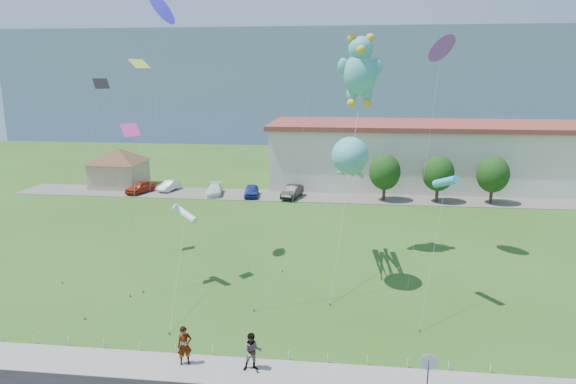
{
  "coord_description": "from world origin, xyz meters",
  "views": [
    {
      "loc": [
        5.77,
        -24.95,
        14.36
      ],
      "look_at": [
        1.86,
        8.0,
        6.74
      ],
      "focal_mm": 32.0,
      "sensor_mm": 36.0,
      "label": 1
    }
  ],
  "objects": [
    {
      "name": "teddy_bear_kite",
      "position": [
        6.51,
        16.13,
        14.79
      ],
      "size": [
        3.5,
        11.93,
        17.42
      ],
      "color": "teal",
      "rests_on": "ground"
    },
    {
      "name": "pedestrian_right",
      "position": [
        1.34,
        -2.54,
        1.07
      ],
      "size": [
        1.08,
        0.92,
        1.94
      ],
      "primitive_type": "imported",
      "rotation": [
        0.0,
        0.0,
        0.21
      ],
      "color": "gray",
      "rests_on": "sidewalk"
    },
    {
      "name": "parked_car_red",
      "position": [
        -19.67,
        34.33,
        0.78
      ],
      "size": [
        3.03,
        4.57,
        1.45
      ],
      "primitive_type": "imported",
      "rotation": [
        0.0,
        0.0,
        -0.34
      ],
      "color": "maroon",
      "rests_on": "parking_strip"
    },
    {
      "name": "tree_mid",
      "position": [
        16.0,
        34.0,
        3.39
      ],
      "size": [
        3.6,
        3.6,
        5.47
      ],
      "color": "#3F2B19",
      "rests_on": "ground"
    },
    {
      "name": "parked_car_black",
      "position": [
        -0.74,
        34.0,
        0.8
      ],
      "size": [
        2.45,
        4.73,
        1.49
      ],
      "primitive_type": "imported",
      "rotation": [
        0.0,
        0.0,
        -0.2
      ],
      "color": "black",
      "rests_on": "parking_strip"
    },
    {
      "name": "small_kite_cyan",
      "position": [
        11.76,
        6.87,
        7.85
      ],
      "size": [
        2.01,
        5.59,
        8.35
      ],
      "color": "#30ABDB",
      "rests_on": "ground"
    },
    {
      "name": "small_kite_white",
      "position": [
        -5.27,
        7.91,
        4.96
      ],
      "size": [
        1.55,
        8.59,
        5.44
      ],
      "color": "white",
      "rests_on": "ground"
    },
    {
      "name": "warehouse",
      "position": [
        26.0,
        44.0,
        4.12
      ],
      "size": [
        61.0,
        15.0,
        8.2
      ],
      "color": "beige",
      "rests_on": "ground"
    },
    {
      "name": "small_kite_blue",
      "position": [
        -8.0,
        12.89,
        18.58
      ],
      "size": [
        1.8,
        7.95,
        19.76
      ],
      "color": "#3227E0",
      "rests_on": "ground"
    },
    {
      "name": "parked_car_blue",
      "position": [
        -5.66,
        34.09,
        0.75
      ],
      "size": [
        2.14,
        4.23,
        1.38
      ],
      "primitive_type": "imported",
      "rotation": [
        0.0,
        0.0,
        0.13
      ],
      "color": "navy",
      "rests_on": "parking_strip"
    },
    {
      "name": "ground",
      "position": [
        0.0,
        0.0,
        0.0
      ],
      "size": [
        160.0,
        160.0,
        0.0
      ],
      "primitive_type": "plane",
      "color": "#2E5417",
      "rests_on": "ground"
    },
    {
      "name": "small_kite_pink",
      "position": [
        -8.64,
        6.71,
        9.57
      ],
      "size": [
        1.87,
        6.36,
        11.22
      ],
      "color": "#F1359D",
      "rests_on": "ground"
    },
    {
      "name": "pedestrian_left",
      "position": [
        -2.14,
        -2.4,
        1.1
      ],
      "size": [
        0.87,
        0.77,
        2.01
      ],
      "primitive_type": "imported",
      "rotation": [
        0.0,
        0.0,
        0.5
      ],
      "color": "gray",
      "rests_on": "sidewalk"
    },
    {
      "name": "octopus_kite",
      "position": [
        5.89,
        10.19,
        8.39
      ],
      "size": [
        6.97,
        11.34,
        10.35
      ],
      "color": "teal",
      "rests_on": "ground"
    },
    {
      "name": "parked_car_silver",
      "position": [
        -16.54,
        36.0,
        0.68
      ],
      "size": [
        2.17,
        3.96,
        1.24
      ],
      "primitive_type": "imported",
      "rotation": [
        0.0,
        0.0,
        -0.24
      ],
      "color": "silver",
      "rests_on": "parking_strip"
    },
    {
      "name": "small_kite_yellow",
      "position": [
        -8.02,
        7.85,
        13.12
      ],
      "size": [
        1.29,
        3.84,
        15.46
      ],
      "color": "gold",
      "rests_on": "ground"
    },
    {
      "name": "tree_far",
      "position": [
        22.0,
        34.0,
        3.39
      ],
      "size": [
        3.6,
        3.6,
        5.47
      ],
      "color": "#3F2B19",
      "rests_on": "ground"
    },
    {
      "name": "parking_strip",
      "position": [
        0.0,
        35.0,
        0.03
      ],
      "size": [
        70.0,
        6.0,
        0.06
      ],
      "primitive_type": "cube",
      "color": "#59544C",
      "rests_on": "ground"
    },
    {
      "name": "stop_sign",
      "position": [
        9.5,
        -4.21,
        1.87
      ],
      "size": [
        0.8,
        0.07,
        2.5
      ],
      "color": "slate",
      "rests_on": "ground"
    },
    {
      "name": "small_kite_black",
      "position": [
        -13.51,
        12.8,
        11.93
      ],
      "size": [
        1.29,
        7.74,
        14.11
      ],
      "color": "black",
      "rests_on": "ground"
    },
    {
      "name": "small_kite_purple",
      "position": [
        12.49,
        16.05,
        15.88
      ],
      "size": [
        3.48,
        8.62,
        16.96
      ],
      "color": "#A435D7",
      "rests_on": "ground"
    },
    {
      "name": "rope_fence",
      "position": [
        0.0,
        -1.3,
        0.25
      ],
      "size": [
        26.05,
        0.05,
        0.5
      ],
      "color": "white",
      "rests_on": "ground"
    },
    {
      "name": "parked_car_white",
      "position": [
        -10.29,
        34.49,
        0.68
      ],
      "size": [
        2.41,
        4.52,
        1.25
      ],
      "primitive_type": "imported",
      "rotation": [
        0.0,
        0.0,
        0.16
      ],
      "color": "white",
      "rests_on": "parking_strip"
    },
    {
      "name": "hill_ridge",
      "position": [
        0.0,
        120.0,
        12.5
      ],
      "size": [
        160.0,
        50.0,
        25.0
      ],
      "primitive_type": "cube",
      "color": "#728F9D",
      "rests_on": "ground"
    },
    {
      "name": "sidewalk",
      "position": [
        0.0,
        -2.75,
        0.05
      ],
      "size": [
        80.0,
        2.5,
        0.1
      ],
      "primitive_type": "cube",
      "color": "gray",
      "rests_on": "ground"
    },
    {
      "name": "tree_near",
      "position": [
        10.0,
        34.0,
        3.39
      ],
      "size": [
        3.6,
        3.6,
        5.47
      ],
      "color": "#3F2B19",
      "rests_on": "ground"
    },
    {
      "name": "pavilion",
      "position": [
        -24.0,
        38.0,
        3.02
      ],
      "size": [
        9.2,
        9.2,
        5.0
      ],
      "color": "tan",
      "rests_on": "ground"
    }
  ]
}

